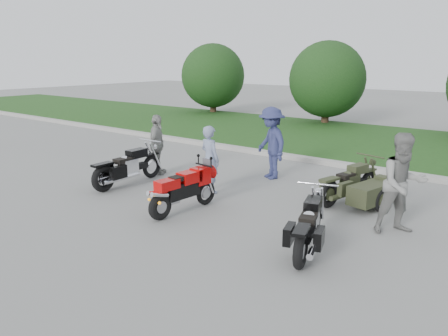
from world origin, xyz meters
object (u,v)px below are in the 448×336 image
Objects in this scene: cruiser_sidecar at (362,189)px; person_denim at (271,143)px; sportbike_red at (182,189)px; cruiser_right at (309,228)px; person_back at (157,145)px; person_stripe at (210,159)px; cruiser_left at (126,168)px; person_grey at (403,184)px.

person_denim reaches higher than cruiser_sidecar.
sportbike_red is at bearing -59.23° from person_denim.
cruiser_right reaches higher than cruiser_sidecar.
person_back reaches higher than cruiser_sidecar.
person_denim reaches higher than cruiser_right.
sportbike_red reaches higher than cruiser_sidecar.
person_stripe is (-0.46, 1.48, 0.30)m from sportbike_red.
sportbike_red is 0.81× the size of cruiser_left.
cruiser_right is 1.23× the size of person_back.
cruiser_left is 1.10× the size of cruiser_sidecar.
cruiser_left is 5.59m from cruiser_right.
person_denim is (2.57, 2.86, 0.52)m from cruiser_left.
cruiser_left is 1.18× the size of person_denim.
cruiser_right is (5.54, -0.74, -0.03)m from cruiser_left.
cruiser_right is at bearing -19.18° from person_denim.
cruiser_left is 6.60m from person_grey.
person_back is at bearing -158.35° from cruiser_sidecar.
cruiser_left is 3.88m from person_denim.
person_grey is at bearing 8.09° from cruiser_left.
person_back is at bearing 149.88° from sportbike_red.
person_back is (-0.18, 1.30, 0.39)m from cruiser_left.
person_stripe is (2.08, 0.87, 0.37)m from cruiser_left.
person_grey reaches higher than cruiser_right.
cruiser_sidecar is at bearing 16.28° from person_denim.
person_grey is 1.13× the size of person_back.
cruiser_sidecar is 1.10× the size of person_grey.
cruiser_left is 2.28m from person_stripe.
cruiser_left reaches higher than cruiser_right.
person_denim is at bearing 46.86° from cruiser_left.
person_denim is (-2.81, 0.75, 0.59)m from cruiser_sidecar.
person_denim is (-3.93, 1.80, 0.03)m from person_grey.
person_denim reaches higher than cruiser_left.
cruiser_left is 1.36× the size of person_back.
sportbike_red is 2.61m from cruiser_left.
cruiser_right is 6.09m from person_back.
cruiser_right is 2.85m from cruiser_sidecar.
person_back is at bearing 96.92° from cruiser_left.
person_stripe is 0.97× the size of person_back.
sportbike_red is 0.89× the size of cruiser_sidecar.
person_denim is at bearing 112.65° from cruiser_right.
person_grey is (1.12, -1.05, 0.56)m from cruiser_sidecar.
sportbike_red is at bearing -122.86° from cruiser_sidecar.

